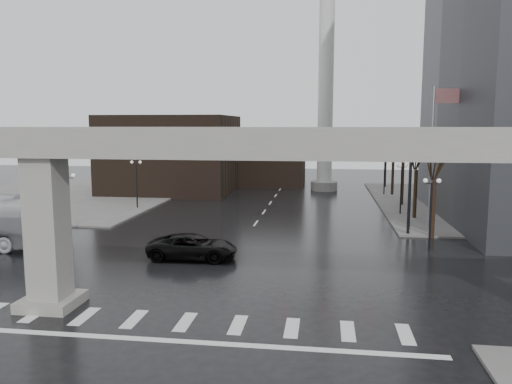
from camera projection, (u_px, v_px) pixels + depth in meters
ground at (191, 314)px, 23.39m from camera, size 160.00×160.00×0.00m
sidewalk_ne at (506, 204)px, 55.16m from camera, size 28.00×36.00×0.15m
sidewalk_nw at (65, 195)px, 62.27m from camera, size 28.00×36.00×0.15m
elevated_guideway at (216, 168)px, 22.30m from camera, size 48.00×2.60×8.70m
building_far_left at (172, 154)px, 65.86m from camera, size 16.00×14.00×10.00m
building_far_mid at (270, 158)px, 74.17m from camera, size 10.00×10.00×8.00m
smokestack at (326, 90)px, 65.95m from camera, size 3.60×3.60×30.00m
signal_mast_arm at (362, 162)px, 39.84m from camera, size 12.12×0.43×8.00m
flagpole_assembly at (436, 140)px, 41.89m from camera, size 2.06×0.12×12.00m
lamp_right_0 at (431, 202)px, 34.82m from camera, size 1.22×0.32×5.11m
lamp_right_1 at (401, 180)px, 48.57m from camera, size 1.22×0.32×5.11m
lamp_right_2 at (385, 168)px, 62.31m from camera, size 1.22×0.32×5.11m
lamp_left_0 at (69, 194)px, 38.51m from camera, size 1.22×0.32×5.11m
lamp_left_1 at (136, 176)px, 52.26m from camera, size 1.22×0.32×5.11m
lamp_left_2 at (176, 166)px, 66.00m from camera, size 1.22×0.32×5.11m
tree_right_0 at (434, 203)px, 38.72m from camera, size 1.09×1.58×7.50m
tree_right_1 at (416, 189)px, 46.56m from camera, size 1.09×1.61×7.67m
tree_right_2 at (403, 179)px, 54.41m from camera, size 1.10×1.63×7.85m
tree_right_3 at (393, 172)px, 62.25m from camera, size 1.11×1.66×8.02m
tree_right_4 at (386, 166)px, 70.09m from camera, size 1.12×1.69×8.19m
pickup_truck at (193, 247)px, 32.90m from camera, size 5.98×2.92×1.64m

